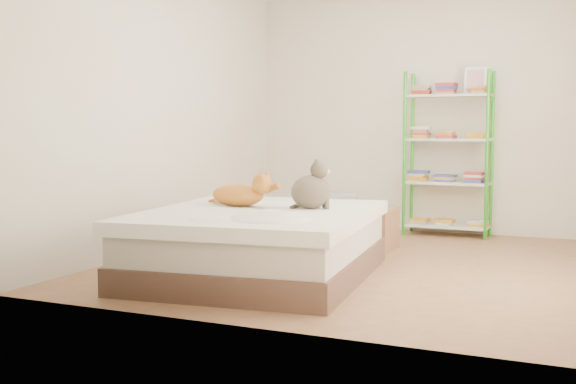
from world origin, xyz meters
The scene contains 7 objects.
room centered at (0.00, 0.00, 1.30)m, with size 3.81×4.21×2.61m.
bed centered at (-0.54, -0.82, 0.25)m, with size 1.81×2.16×0.51m.
orange_cat centered at (-0.82, -0.65, 0.61)m, with size 0.54×0.29×0.22m, color gold, non-canonical shape.
grey_cat centered at (-0.22, -0.60, 0.69)m, with size 0.27×0.32×0.37m, color #71634E, non-canonical shape.
shelf_unit centered at (0.30, 1.88, 0.83)m, with size 0.88×0.36×1.74m.
cardboard_box centered at (-0.22, 0.71, 0.20)m, with size 0.56×0.54×0.45m.
white_bin centered at (-0.88, 1.85, 0.20)m, with size 0.39×0.36×0.39m.
Camera 1 is at (1.85, -5.63, 1.11)m, focal length 45.00 mm.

